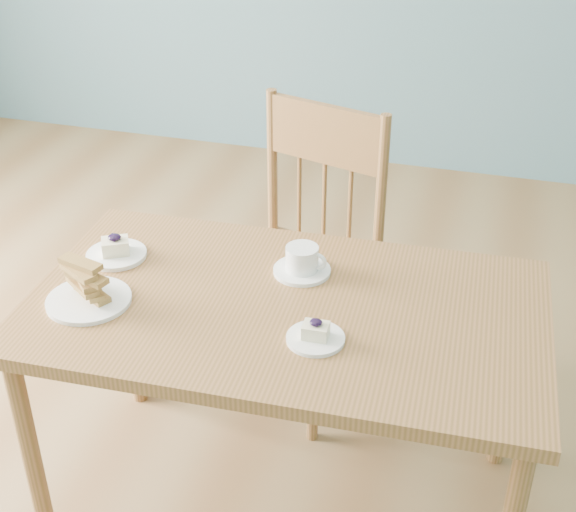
{
  "coord_description": "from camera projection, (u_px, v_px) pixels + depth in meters",
  "views": [
    {
      "loc": [
        0.86,
        -1.59,
        1.84
      ],
      "look_at": [
        0.38,
        0.07,
        0.81
      ],
      "focal_mm": 50.0,
      "sensor_mm": 36.0,
      "label": 1
    }
  ],
  "objects": [
    {
      "name": "room",
      "position": [
        115.0,
        37.0,
        1.77
      ],
      "size": [
        5.01,
        5.01,
        2.71
      ],
      "color": "olive",
      "rests_on": "ground"
    },
    {
      "name": "coffee_cup",
      "position": [
        303.0,
        262.0,
        2.13
      ],
      "size": [
        0.15,
        0.15,
        0.08
      ],
      "rotation": [
        0.0,
        0.0,
        -0.11
      ],
      "color": "white",
      "rests_on": "dining_table"
    },
    {
      "name": "dining_table",
      "position": [
        286.0,
        326.0,
        2.06
      ],
      "size": [
        1.34,
        0.8,
        0.7
      ],
      "rotation": [
        0.0,
        0.0,
        0.04
      ],
      "color": "#99633A",
      "rests_on": "ground"
    },
    {
      "name": "cheesecake_plate_far",
      "position": [
        116.0,
        251.0,
        2.21
      ],
      "size": [
        0.17,
        0.17,
        0.07
      ],
      "rotation": [
        0.0,
        0.0,
        0.5
      ],
      "color": "white",
      "rests_on": "dining_table"
    },
    {
      "name": "dining_chair",
      "position": [
        300.0,
        257.0,
        2.6
      ],
      "size": [
        0.55,
        0.54,
        0.99
      ],
      "rotation": [
        0.0,
        0.0,
        -0.29
      ],
      "color": "#99633A",
      "rests_on": "ground"
    },
    {
      "name": "biscotti_plate",
      "position": [
        87.0,
        289.0,
        2.01
      ],
      "size": [
        0.21,
        0.21,
        0.11
      ],
      "rotation": [
        0.0,
        0.0,
        -0.43
      ],
      "color": "white",
      "rests_on": "dining_table"
    },
    {
      "name": "cheesecake_plate_near",
      "position": [
        316.0,
        335.0,
        1.88
      ],
      "size": [
        0.14,
        0.14,
        0.06
      ],
      "rotation": [
        0.0,
        0.0,
        0.04
      ],
      "color": "white",
      "rests_on": "dining_table"
    }
  ]
}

